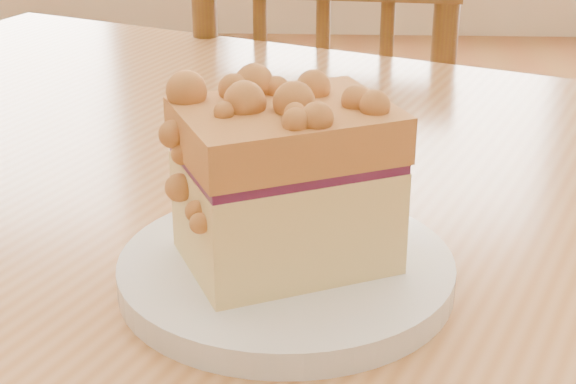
{
  "coord_description": "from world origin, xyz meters",
  "views": [
    {
      "loc": [
        -0.03,
        -0.3,
        1.04
      ],
      "look_at": [
        -0.05,
        0.23,
        0.8
      ],
      "focal_mm": 55.0,
      "sensor_mm": 36.0,
      "label": 1
    }
  ],
  "objects_px": {
    "cake_slice": "(282,178)",
    "plate": "(286,272)",
    "cafe_table_main": "(293,294)",
    "cafe_chair_main": "(329,208)"
  },
  "relations": [
    {
      "from": "cafe_table_main",
      "to": "cafe_chair_main",
      "type": "distance_m",
      "value": 0.69
    },
    {
      "from": "cafe_table_main",
      "to": "cafe_chair_main",
      "type": "height_order",
      "value": "cafe_chair_main"
    },
    {
      "from": "cafe_table_main",
      "to": "cake_slice",
      "type": "xyz_separation_m",
      "value": [
        -0.0,
        -0.14,
        0.16
      ]
    },
    {
      "from": "cafe_chair_main",
      "to": "cake_slice",
      "type": "xyz_separation_m",
      "value": [
        -0.04,
        -0.79,
        0.38
      ]
    },
    {
      "from": "cafe_table_main",
      "to": "plate",
      "type": "height_order",
      "value": "plate"
    },
    {
      "from": "cafe_table_main",
      "to": "cake_slice",
      "type": "bearing_deg",
      "value": -66.97
    },
    {
      "from": "cake_slice",
      "to": "plate",
      "type": "bearing_deg",
      "value": -9.61
    },
    {
      "from": "cafe_table_main",
      "to": "cafe_chair_main",
      "type": "bearing_deg",
      "value": 110.88
    },
    {
      "from": "cafe_chair_main",
      "to": "plate",
      "type": "distance_m",
      "value": 0.85
    },
    {
      "from": "cafe_table_main",
      "to": "cake_slice",
      "type": "height_order",
      "value": "cake_slice"
    }
  ]
}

